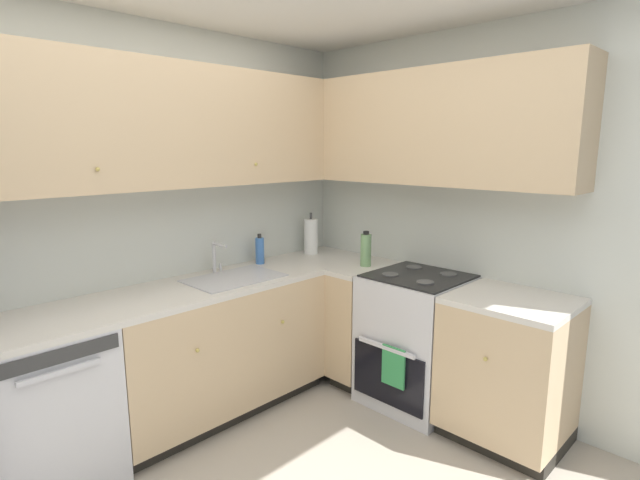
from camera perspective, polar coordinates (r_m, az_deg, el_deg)
name	(u,v)px	position (r m, az deg, el deg)	size (l,w,h in m)	color
wall_back	(118,229)	(3.22, -22.57, 1.18)	(3.64, 0.05, 2.51)	silver
wall_right	(494,224)	(3.36, 19.75, 1.75)	(0.05, 3.16, 2.51)	silver
dishwasher	(45,408)	(2.99, -29.51, -16.77)	(0.60, 0.63, 0.86)	silver
lower_cabinets_back	(216,349)	(3.37, -12.14, -12.37)	(1.45, 0.62, 0.86)	tan
countertop_back	(213,285)	(3.22, -12.46, -5.13)	(2.66, 0.60, 0.04)	beige
lower_cabinets_right	(461,357)	(3.31, 16.18, -13.01)	(0.62, 1.55, 0.86)	tan
countertop_right	(465,290)	(3.16, 16.58, -5.65)	(0.60, 1.55, 0.03)	beige
oven_range	(417,338)	(3.47, 11.26, -11.24)	(0.68, 0.62, 1.04)	silver
upper_cabinets_back	(170,126)	(3.14, -17.16, 12.62)	(2.34, 0.34, 0.74)	tan
upper_cabinets_right	(419,128)	(3.39, 11.54, 12.71)	(0.32, 2.10, 0.74)	tan
sink	(234,284)	(3.28, -9.99, -5.15)	(0.61, 0.40, 0.10)	#B7B7BC
faucet	(216,255)	(3.41, -12.06, -1.69)	(0.07, 0.16, 0.21)	silver
soap_bottle	(260,250)	(3.63, -7.07, -1.21)	(0.06, 0.06, 0.22)	#3F72BF
paper_towel_roll	(311,236)	(3.94, -1.07, 0.45)	(0.11, 0.11, 0.34)	white
oil_bottle	(366,250)	(3.55, 5.39, -1.14)	(0.08, 0.08, 0.26)	#729E66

